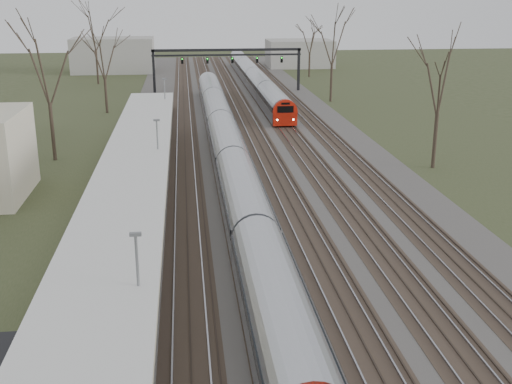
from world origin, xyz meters
TOP-DOWN VIEW (x-y plane):
  - track_bed at (0.26, 55.00)m, footprint 24.00×160.00m
  - platform at (-9.05, 37.50)m, footprint 3.50×69.00m
  - canopy at (-9.05, 32.99)m, footprint 4.10×50.00m
  - signal_gantry at (0.29, 84.99)m, footprint 21.00×0.59m
  - tree_west_far at (-17.00, 48.00)m, footprint 5.50×5.50m
  - tree_east_far at (14.00, 42.00)m, footprint 5.00×5.00m
  - train_near at (-2.50, 46.12)m, footprint 2.62×75.21m
  - train_far at (4.50, 88.74)m, footprint 2.62×60.21m

SIDE VIEW (x-z plane):
  - track_bed at x=0.26m, z-range -0.05..0.17m
  - platform at x=-9.05m, z-range 0.00..1.00m
  - train_near at x=-2.50m, z-range -0.05..3.00m
  - train_far at x=4.50m, z-range -0.05..3.00m
  - canopy at x=-9.05m, z-range 2.37..5.48m
  - signal_gantry at x=0.29m, z-range 1.87..7.95m
  - tree_east_far at x=14.00m, z-range 2.14..12.44m
  - tree_west_far at x=-17.00m, z-range 2.35..13.68m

